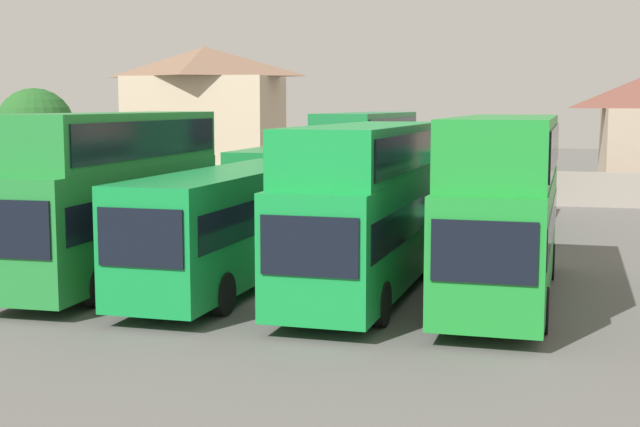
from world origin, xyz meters
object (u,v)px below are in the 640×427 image
bus_7 (483,182)px  bus_1 (115,187)px  bus_2 (232,220)px  bus_6 (367,163)px  tree_left_of_lot (35,127)px  bus_3 (366,200)px  bus_4 (504,198)px  bus_5 (296,179)px  house_terrace_left (205,115)px

bus_7 → bus_1: bearing=-31.9°
bus_2 → bus_7: size_ratio=1.08×
bus_6 → tree_left_of_lot: (-20.29, 7.11, 1.23)m
bus_3 → bus_4: bus_4 is taller
bus_4 → tree_left_of_lot: size_ratio=1.78×
bus_3 → bus_6: size_ratio=0.99×
bus_6 → bus_4: bearing=27.6°
bus_3 → tree_left_of_lot: bearing=-130.0°
bus_1 → tree_left_of_lot: bearing=-143.9°
bus_5 → house_terrace_left: bearing=-147.1°
bus_3 → tree_left_of_lot: (-22.91, 21.21, 1.33)m
bus_5 → tree_left_of_lot: (-17.11, 7.09, 2.02)m
bus_4 → bus_2: bearing=-87.7°
bus_2 → house_terrace_left: house_terrace_left is taller
bus_3 → bus_5: (-5.81, 14.12, -0.69)m
bus_7 → tree_left_of_lot: size_ratio=1.71×
bus_3 → bus_4: size_ratio=0.97×
bus_4 → tree_left_of_lot: 33.86m
bus_2 → tree_left_of_lot: tree_left_of_lot is taller
bus_2 → tree_left_of_lot: bearing=-135.3°
bus_5 → bus_7: 8.18m
bus_2 → tree_left_of_lot: 28.24m
bus_1 → bus_2: bus_1 is taller
bus_5 → bus_2: bearing=8.7°
bus_5 → tree_left_of_lot: tree_left_of_lot is taller
bus_4 → bus_1: bearing=-88.0°
bus_4 → bus_3: bearing=-82.6°
bus_6 → bus_7: bearing=92.9°
bus_6 → house_terrace_left: 23.17m
bus_2 → bus_4: 7.78m
bus_2 → bus_7: bearing=157.7°
bus_1 → bus_7: (10.10, 13.75, -0.81)m
bus_4 → bus_6: 15.15m
bus_2 → bus_6: bearing=176.8°
house_terrace_left → bus_4: bearing=-57.0°
bus_4 → bus_7: size_ratio=1.04×
bus_5 → house_terrace_left: size_ratio=1.20×
bus_7 → house_terrace_left: house_terrace_left is taller
bus_3 → house_terrace_left: bearing=-149.4°
house_terrace_left → bus_7: bearing=-43.1°
bus_3 → house_terrace_left: 36.46m
bus_7 → house_terrace_left: bearing=-128.7°
bus_1 → house_terrace_left: 33.22m
bus_7 → tree_left_of_lot: 26.34m
bus_3 → bus_7: 14.32m
bus_1 → bus_4: (11.44, -0.02, -0.04)m
bus_6 → tree_left_of_lot: bearing=-106.5°
bus_2 → bus_1: bearing=-88.0°
bus_7 → bus_4: bearing=10.0°
bus_3 → bus_5: 15.29m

